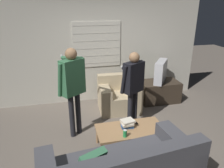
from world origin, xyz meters
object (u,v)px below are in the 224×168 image
object	(u,v)px
coffee_table	(130,130)
person_left_standing	(72,82)
armchair_beige	(119,96)
person_right_standing	(133,82)
book_stack	(127,124)
tv	(161,71)
spare_remote	(135,122)
soda_can	(125,133)

from	to	relation	value
coffee_table	person_left_standing	distance (m)	1.35
coffee_table	person_left_standing	bearing A→B (deg)	144.67
armchair_beige	person_right_standing	bearing A→B (deg)	96.34
person_right_standing	book_stack	size ratio (longest dim) A/B	6.12
armchair_beige	person_left_standing	xyz separation A→B (m)	(-1.11, -0.85, 0.78)
armchair_beige	tv	distance (m)	1.25
coffee_table	spare_remote	xyz separation A→B (m)	(0.14, 0.17, 0.05)
armchair_beige	person_right_standing	distance (m)	1.07
book_stack	person_right_standing	bearing A→B (deg)	64.63
book_stack	soda_can	size ratio (longest dim) A/B	2.06
armchair_beige	coffee_table	bearing A→B (deg)	85.13
armchair_beige	soda_can	bearing A→B (deg)	80.70
book_stack	spare_remote	bearing A→B (deg)	32.44
armchair_beige	soda_can	distance (m)	1.75
armchair_beige	coffee_table	distance (m)	1.51
book_stack	spare_remote	size ratio (longest dim) A/B	1.91
person_left_standing	person_right_standing	size ratio (longest dim) A/B	1.09
armchair_beige	tv	world-z (taller)	tv
person_left_standing	spare_remote	xyz separation A→B (m)	(1.05, -0.48, -0.70)
armchair_beige	person_left_standing	world-z (taller)	person_left_standing
soda_can	spare_remote	bearing A→B (deg)	51.63
tv	person_right_standing	distance (m)	1.50
armchair_beige	person_right_standing	xyz separation A→B (m)	(0.06, -0.83, 0.67)
coffee_table	book_stack	world-z (taller)	book_stack
tv	spare_remote	world-z (taller)	tv
person_left_standing	person_right_standing	world-z (taller)	person_left_standing
tv	spare_remote	xyz separation A→B (m)	(-1.19, -1.53, -0.41)
tv	soda_can	size ratio (longest dim) A/B	5.27
book_stack	spare_remote	world-z (taller)	book_stack
armchair_beige	book_stack	bearing A→B (deg)	83.17
spare_remote	armchair_beige	bearing A→B (deg)	67.78
armchair_beige	book_stack	size ratio (longest dim) A/B	3.74
coffee_table	spare_remote	world-z (taller)	spare_remote
tv	soda_can	xyz separation A→B (m)	(-1.49, -1.90, -0.36)
person_right_standing	spare_remote	bearing A→B (deg)	-132.79
tv	book_stack	distance (m)	2.17
person_right_standing	tv	bearing A→B (deg)	13.13
coffee_table	book_stack	bearing A→B (deg)	130.73
coffee_table	spare_remote	distance (m)	0.22
soda_can	spare_remote	xyz separation A→B (m)	(0.30, 0.38, -0.05)
spare_remote	tv	bearing A→B (deg)	32.01
tv	person_right_standing	bearing A→B (deg)	-10.88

